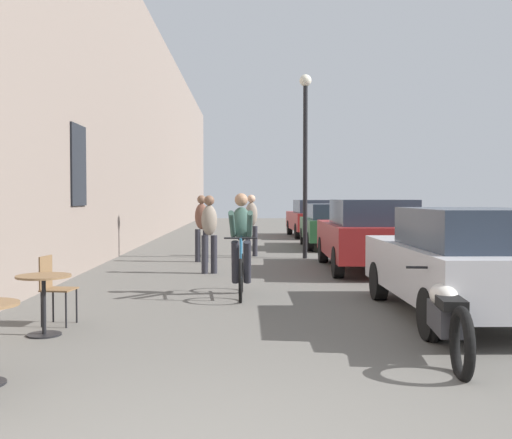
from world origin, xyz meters
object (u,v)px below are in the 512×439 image
(cafe_table_mid, at_px, (44,292))
(street_lamp, at_px, (305,142))
(cafe_chair_mid_toward_street, at_px, (54,285))
(pedestrian_near, at_px, (209,230))
(parked_motorcycle, at_px, (446,318))
(pedestrian_far, at_px, (251,222))
(pedestrian_mid, at_px, (202,224))
(parked_car_nearest, at_px, (462,261))
(cyclist_on_bicycle, at_px, (241,247))
(parked_car_third, at_px, (330,225))
(parked_car_second, at_px, (368,234))
(parked_car_fourth, at_px, (313,218))

(cafe_table_mid, distance_m, street_lamp, 10.28)
(cafe_table_mid, distance_m, cafe_chair_mid_toward_street, 0.62)
(pedestrian_near, height_order, parked_motorcycle, pedestrian_near)
(cafe_table_mid, bearing_deg, pedestrian_far, 75.30)
(pedestrian_mid, relative_size, street_lamp, 0.35)
(parked_motorcycle, bearing_deg, street_lamp, 92.62)
(parked_car_nearest, bearing_deg, street_lamp, 99.29)
(cafe_table_mid, bearing_deg, parked_motorcycle, -13.33)
(cyclist_on_bicycle, bearing_deg, street_lamp, 74.89)
(pedestrian_mid, xyz_separation_m, street_lamp, (2.71, 0.86, 2.15))
(cafe_chair_mid_toward_street, distance_m, parked_car_third, 12.95)
(cyclist_on_bicycle, height_order, parked_car_nearest, cyclist_on_bicycle)
(cafe_chair_mid_toward_street, xyz_separation_m, parked_car_nearest, (5.40, 0.34, 0.26))
(pedestrian_far, bearing_deg, pedestrian_near, -103.73)
(pedestrian_near, xyz_separation_m, pedestrian_mid, (-0.33, 2.36, 0.01))
(pedestrian_far, bearing_deg, cyclist_on_bicycle, -91.97)
(cafe_table_mid, distance_m, parked_car_third, 13.49)
(parked_car_nearest, bearing_deg, parked_car_second, 91.91)
(pedestrian_far, distance_m, parked_car_third, 3.76)
(street_lamp, height_order, parked_car_nearest, street_lamp)
(pedestrian_far, bearing_deg, parked_car_nearest, -72.52)
(parked_car_second, distance_m, parked_motorcycle, 7.52)
(cafe_table_mid, relative_size, pedestrian_mid, 0.43)
(cyclist_on_bicycle, height_order, parked_car_second, cyclist_on_bicycle)
(street_lamp, relative_size, parked_car_third, 1.21)
(cafe_chair_mid_toward_street, bearing_deg, parked_car_third, 66.30)
(cyclist_on_bicycle, xyz_separation_m, pedestrian_mid, (-1.04, 5.31, 0.14))
(pedestrian_near, bearing_deg, parked_car_nearest, -53.12)
(parked_car_fourth, bearing_deg, parked_motorcycle, -92.19)
(cafe_chair_mid_toward_street, height_order, parked_car_fourth, parked_car_fourth)
(parked_car_third, bearing_deg, pedestrian_mid, -132.41)
(cyclist_on_bicycle, distance_m, pedestrian_mid, 5.42)
(parked_car_nearest, bearing_deg, pedestrian_far, 107.48)
(cafe_chair_mid_toward_street, relative_size, pedestrian_mid, 0.53)
(pedestrian_far, bearing_deg, parked_motorcycle, -80.04)
(cafe_table_mid, distance_m, parked_car_nearest, 5.42)
(pedestrian_mid, distance_m, parked_car_third, 5.71)
(pedestrian_mid, height_order, street_lamp, street_lamp)
(cafe_table_mid, height_order, street_lamp, street_lamp)
(cafe_chair_mid_toward_street, distance_m, pedestrian_far, 9.51)
(cafe_chair_mid_toward_street, xyz_separation_m, cyclist_on_bicycle, (2.40, 2.33, 0.29))
(parked_car_nearest, height_order, parked_car_second, parked_car_second)
(cafe_table_mid, relative_size, parked_motorcycle, 0.34)
(cafe_table_mid, xyz_separation_m, cafe_chair_mid_toward_street, (-0.08, 0.61, -0.00))
(parked_car_nearest, relative_size, parked_motorcycle, 1.97)
(cafe_chair_mid_toward_street, height_order, pedestrian_mid, pedestrian_mid)
(parked_car_fourth, relative_size, parked_motorcycle, 2.03)
(cyclist_on_bicycle, distance_m, pedestrian_far, 6.80)
(pedestrian_far, bearing_deg, cafe_table_mid, -104.70)
(pedestrian_far, bearing_deg, cafe_chair_mid_toward_street, -106.08)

